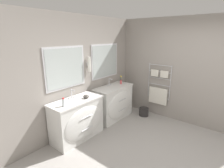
% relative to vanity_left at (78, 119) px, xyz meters
% --- Properties ---
extents(ground_plane, '(16.00, 16.00, 0.00)m').
position_rel_vanity_left_xyz_m(ground_plane, '(0.41, -1.87, -0.44)').
color(ground_plane, '#9E9993').
extents(wall_back, '(5.15, 0.15, 2.60)m').
position_rel_vanity_left_xyz_m(wall_back, '(0.42, 0.33, 0.87)').
color(wall_back, gray).
rests_on(wall_back, ground_plane).
extents(wall_right, '(0.13, 4.27, 2.60)m').
position_rel_vanity_left_xyz_m(wall_right, '(2.21, -0.89, 0.85)').
color(wall_right, gray).
rests_on(wall_right, ground_plane).
extents(vanity_left, '(1.14, 0.57, 0.87)m').
position_rel_vanity_left_xyz_m(vanity_left, '(0.00, 0.00, 0.00)').
color(vanity_left, white).
rests_on(vanity_left, ground_plane).
extents(vanity_right, '(1.14, 0.57, 0.87)m').
position_rel_vanity_left_xyz_m(vanity_right, '(1.24, 0.00, 0.00)').
color(vanity_right, white).
rests_on(vanity_right, ground_plane).
extents(faucet_left, '(0.17, 0.12, 0.20)m').
position_rel_vanity_left_xyz_m(faucet_left, '(0.00, 0.16, 0.53)').
color(faucet_left, silver).
rests_on(faucet_left, vanity_left).
extents(faucet_right, '(0.17, 0.12, 0.20)m').
position_rel_vanity_left_xyz_m(faucet_right, '(1.24, 0.16, 0.53)').
color(faucet_right, silver).
rests_on(faucet_right, vanity_right).
extents(toiletry_bottle, '(0.06, 0.06, 0.17)m').
position_rel_vanity_left_xyz_m(toiletry_bottle, '(-0.36, -0.05, 0.51)').
color(toiletry_bottle, silver).
rests_on(toiletry_bottle, vanity_left).
extents(amenity_bowl, '(0.13, 0.13, 0.08)m').
position_rel_vanity_left_xyz_m(amenity_bowl, '(0.20, -0.06, 0.47)').
color(amenity_bowl, '#4C4742').
rests_on(amenity_bowl, vanity_left).
extents(flower_vase, '(0.05, 0.05, 0.24)m').
position_rel_vanity_left_xyz_m(flower_vase, '(1.57, 0.03, 0.53)').
color(flower_vase, '#CC4C51').
rests_on(flower_vase, vanity_right).
extents(waste_bin, '(0.26, 0.26, 0.22)m').
position_rel_vanity_left_xyz_m(waste_bin, '(1.86, -0.56, -0.33)').
color(waste_bin, '#282626').
rests_on(waste_bin, ground_plane).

